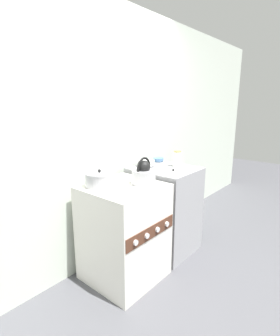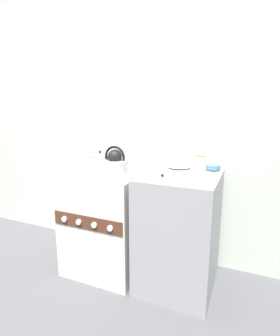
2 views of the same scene
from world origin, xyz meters
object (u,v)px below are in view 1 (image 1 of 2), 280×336
storage_jar (177,159)px  stove (124,232)px  cooking_pot (100,179)px  kettle (144,174)px  loose_pot_lid (173,172)px  enamel_bowl (146,163)px  small_ceramic_bowl (158,159)px

storage_jar → stove: bearing=176.7°
cooking_pot → kettle: bearing=-40.7°
storage_jar → loose_pot_lid: (-0.23, -0.11, -0.08)m
cooking_pot → enamel_bowl: (0.71, 0.08, 0.01)m
kettle → loose_pot_lid: 0.40m
kettle → storage_jar: bearing=6.0°
loose_pot_lid → cooking_pot: bearing=157.1°
kettle → small_ceramic_bowl: size_ratio=2.15×
stove → kettle: size_ratio=3.50×
stove → enamel_bowl: enamel_bowl is taller
kettle → loose_pot_lid: size_ratio=1.33×
enamel_bowl → small_ceramic_bowl: (0.27, 0.03, -0.01)m
cooking_pot → storage_jar: (0.92, -0.18, 0.06)m
storage_jar → loose_pot_lid: 0.27m
kettle → storage_jar: 0.64m
enamel_bowl → loose_pot_lid: size_ratio=1.01×
storage_jar → small_ceramic_bowl: bearing=78.5°
stove → small_ceramic_bowl: size_ratio=7.52×
cooking_pot → storage_jar: bearing=-11.2°
cooking_pot → storage_jar: size_ratio=1.49×
small_ceramic_bowl → enamel_bowl: bearing=-173.5°
stove → cooking_pot: bearing=136.2°
cooking_pot → loose_pot_lid: size_ratio=1.31×
kettle → enamel_bowl: kettle is taller
enamel_bowl → kettle: bearing=-142.4°
cooking_pot → storage_jar: 0.94m
stove → cooking_pot: 0.54m
small_ceramic_bowl → loose_pot_lid: size_ratio=0.62×
enamel_bowl → loose_pot_lid: (-0.02, -0.37, -0.03)m
small_ceramic_bowl → storage_jar: 0.30m
stove → kettle: (0.15, -0.11, 0.53)m
stove → enamel_bowl: bearing=20.7°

